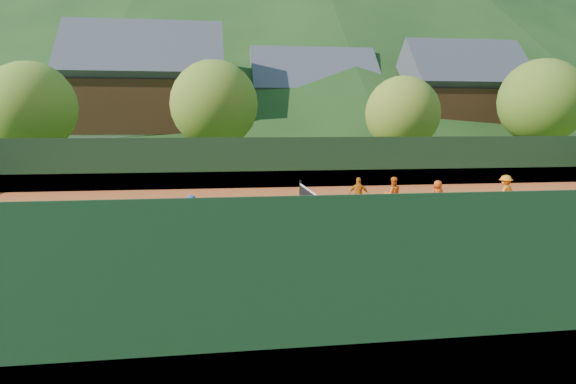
{
  "coord_description": "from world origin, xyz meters",
  "views": [
    {
      "loc": [
        -4.16,
        -18.28,
        3.95
      ],
      "look_at": [
        -1.48,
        0.0,
        1.4
      ],
      "focal_mm": 32.0,
      "sensor_mm": 36.0,
      "label": 1
    }
  ],
  "objects": [
    {
      "name": "tennis_ball_6",
      "position": [
        -9.27,
        -0.93,
        0.05
      ],
      "size": [
        0.07,
        0.07,
        0.07
      ],
      "primitive_type": "sphere",
      "color": "#B5E526",
      "rests_on": "clay_court"
    },
    {
      "name": "student_c",
      "position": [
        5.64,
        2.95,
        0.7
      ],
      "size": [
        0.72,
        0.52,
        1.35
      ],
      "primitive_type": "imported",
      "rotation": [
        0.0,
        0.0,
        3.29
      ],
      "color": "#CD4612",
      "rests_on": "clay_court"
    },
    {
      "name": "tennis_ball_26",
      "position": [
        1.81,
        -7.15,
        0.05
      ],
      "size": [
        0.07,
        0.07,
        0.07
      ],
      "primitive_type": "sphere",
      "color": "#B5E526",
      "rests_on": "clay_court"
    },
    {
      "name": "tennis_ball_18",
      "position": [
        2.72,
        -7.42,
        0.05
      ],
      "size": [
        0.07,
        0.07,
        0.07
      ],
      "primitive_type": "sphere",
      "color": "#B5E526",
      "rests_on": "clay_court"
    },
    {
      "name": "student_a",
      "position": [
        3.53,
        2.83,
        0.79
      ],
      "size": [
        0.77,
        0.61,
        1.55
      ],
      "primitive_type": "imported",
      "rotation": [
        0.0,
        0.0,
        3.11
      ],
      "color": "orange",
      "rests_on": "clay_court"
    },
    {
      "name": "tree_c",
      "position": [
        10.0,
        19.0,
        4.54
      ],
      "size": [
        5.6,
        5.6,
        7.35
      ],
      "color": "#3F2919",
      "rests_on": "ground"
    },
    {
      "name": "tennis_net",
      "position": [
        0.0,
        0.0,
        0.52
      ],
      "size": [
        0.1,
        12.07,
        1.1
      ],
      "color": "black",
      "rests_on": "clay_court"
    },
    {
      "name": "court_lines",
      "position": [
        0.0,
        0.0,
        0.02
      ],
      "size": [
        23.83,
        11.03,
        0.0
      ],
      "color": "white",
      "rests_on": "clay_court"
    },
    {
      "name": "tennis_ball_23",
      "position": [
        -5.73,
        -6.33,
        0.05
      ],
      "size": [
        0.07,
        0.07,
        0.07
      ],
      "primitive_type": "sphere",
      "color": "#B5E526",
      "rests_on": "clay_court"
    },
    {
      "name": "perimeter_fence",
      "position": [
        0.0,
        0.0,
        1.27
      ],
      "size": [
        40.4,
        24.24,
        3.0
      ],
      "color": "black",
      "rests_on": "clay_court"
    },
    {
      "name": "coach",
      "position": [
        -4.81,
        -2.73,
        0.88
      ],
      "size": [
        0.68,
        0.51,
        1.72
      ],
      "primitive_type": "imported",
      "rotation": [
        0.0,
        0.0,
        0.17
      ],
      "color": "#174399",
      "rests_on": "clay_court"
    },
    {
      "name": "tennis_ball_13",
      "position": [
        1.77,
        -3.32,
        0.05
      ],
      "size": [
        0.07,
        0.07,
        0.07
      ],
      "primitive_type": "sphere",
      "color": "#B5E526",
      "rests_on": "clay_court"
    },
    {
      "name": "tennis_ball_21",
      "position": [
        3.98,
        -7.06,
        0.05
      ],
      "size": [
        0.07,
        0.07,
        0.07
      ],
      "primitive_type": "sphere",
      "color": "#B5E526",
      "rests_on": "clay_court"
    },
    {
      "name": "student_b",
      "position": [
        2.14,
        3.31,
        0.77
      ],
      "size": [
        0.95,
        0.67,
        1.5
      ],
      "primitive_type": "imported",
      "rotation": [
        0.0,
        0.0,
        2.75
      ],
      "color": "orange",
      "rests_on": "clay_court"
    },
    {
      "name": "chalet_left",
      "position": [
        -10.0,
        30.0,
        5.65
      ],
      "size": [
        13.8,
        9.93,
        12.92
      ],
      "color": "beige",
      "rests_on": "ground"
    },
    {
      "name": "student_d",
      "position": [
        8.53,
        2.4,
        0.82
      ],
      "size": [
        1.18,
        0.96,
        1.6
      ],
      "primitive_type": "imported",
      "rotation": [
        0.0,
        0.0,
        3.55
      ],
      "color": "orange",
      "rests_on": "clay_court"
    },
    {
      "name": "tree_b",
      "position": [
        -4.0,
        20.0,
        5.19
      ],
      "size": [
        6.4,
        6.4,
        8.4
      ],
      "color": "#422A1A",
      "rests_on": "ground"
    },
    {
      "name": "tennis_ball_22",
      "position": [
        -5.91,
        -8.74,
        0.05
      ],
      "size": [
        0.07,
        0.07,
        0.07
      ],
      "primitive_type": "sphere",
      "color": "#B5E526",
      "rests_on": "clay_court"
    },
    {
      "name": "chalet_mid",
      "position": [
        6.0,
        34.0,
        4.99
      ],
      "size": [
        12.65,
        8.82,
        11.45
      ],
      "color": "beige",
      "rests_on": "ground"
    },
    {
      "name": "tennis_ball_2",
      "position": [
        -1.55,
        -8.28,
        0.05
      ],
      "size": [
        0.07,
        0.07,
        0.07
      ],
      "primitive_type": "sphere",
      "color": "#B5E526",
      "rests_on": "clay_court"
    },
    {
      "name": "ground",
      "position": [
        0.0,
        0.0,
        0.0
      ],
      "size": [
        400.0,
        400.0,
        0.0
      ],
      "primitive_type": "plane",
      "color": "#304F18",
      "rests_on": "ground"
    },
    {
      "name": "tennis_ball_1",
      "position": [
        -4.0,
        -1.82,
        0.05
      ],
      "size": [
        0.07,
        0.07,
        0.07
      ],
      "primitive_type": "sphere",
      "color": "#B5E526",
      "rests_on": "clay_court"
    },
    {
      "name": "tree_d",
      "position": [
        22.0,
        20.0,
        5.52
      ],
      "size": [
        6.8,
        6.8,
        8.93
      ],
      "color": "#422C1A",
      "rests_on": "ground"
    },
    {
      "name": "tennis_ball_17",
      "position": [
        0.16,
        -2.44,
        0.05
      ],
      "size": [
        0.07,
        0.07,
        0.07
      ],
      "primitive_type": "sphere",
      "color": "#B5E526",
      "rests_on": "clay_court"
    },
    {
      "name": "tennis_ball_16",
      "position": [
        -6.23,
        -9.45,
        0.05
      ],
      "size": [
        0.07,
        0.07,
        0.07
      ],
      "primitive_type": "sphere",
      "color": "#B5E526",
      "rests_on": "clay_court"
    },
    {
      "name": "clay_court",
      "position": [
        0.0,
        0.0,
        0.01
      ],
      "size": [
        40.0,
        24.0,
        0.02
      ],
      "primitive_type": "cube",
      "color": "#AF481C",
      "rests_on": "ground"
    },
    {
      "name": "tennis_ball_19",
      "position": [
        -0.53,
        -8.03,
        0.05
      ],
      "size": [
        0.07,
        0.07,
        0.07
      ],
      "primitive_type": "sphere",
      "color": "#B5E526",
      "rests_on": "clay_court"
    },
    {
      "name": "tennis_ball_5",
      "position": [
        -1.98,
        -5.99,
        0.05
      ],
      "size": [
        0.07,
        0.07,
        0.07
      ],
      "primitive_type": "sphere",
      "color": "#B5E526",
      "rests_on": "clay_court"
    },
    {
      "name": "tennis_ball_14",
      "position": [
        -1.02,
        -8.13,
        0.05
      ],
      "size": [
        0.07,
        0.07,
        0.07
      ],
      "primitive_type": "sphere",
      "color": "#B5E526",
      "rests_on": "clay_court"
    },
    {
      "name": "chalet_right",
      "position": [
        20.0,
        30.0,
        5.26
      ],
      "size": [
        11.5,
        8.82,
        11.91
      ],
      "color": "beige",
      "rests_on": "ground"
    },
    {
      "name": "tennis_ball_15",
      "position": [
        1.57,
        -8.63,
        0.05
      ],
      "size": [
        0.07,
        0.07,
        0.07
      ],
      "primitive_type": "sphere",
      "color": "#B5E526",
      "rests_on": "clay_court"
    },
    {
      "name": "ball_hopper",
      "position": [
        -5.96,
        -4.54,
        0.77
      ],
      "size": [
        0.57,
        0.57,
        1.0
      ],
      "color": "black",
      "rests_on": "clay_court"
    },
    {
      "name": "tennis_ball_25",
      "position": [
        -8.91,
        -5.97,
        0.05
      ],
      "size": [
        0.07,
        0.07,
        0.07
      ],
      "primitive_type": "sphere",
      "color": "#B5E526",
      "rests_on": "clay_court"
    },
    {
      "name": "tennis_ball_3",
      "position": [
        -3.27,
        -7.92,
        0.05
      ],
      "size": [
        0.07,
        0.07,
        0.07
      ],
      "primitive_type": "sphere",
      "color": "#B5E526",
      "rests_on": "clay_court"
    },
    {
      "name": "tennis_ball_20",
      "position": [
        2.78,
        -4.56,
        0.05
      ],
      "size": [
        0.07,
        0.07,
        0.07
      ],
      "primitive_type": "sphere",
      "color": "#B5E526",
      "rests_on": "clay_court"
    },
    {
      "name": "tennis_ball_9",
      "position": [
        -1.06,
        -1.18,
        0.05
      ],
      "size": [
        0.07,
        0.07,
        0.07
      ],
      "primitive_type": "sphere",
      "color": "#B5E526",
      "rests_on": "clay_court"
    },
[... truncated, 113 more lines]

